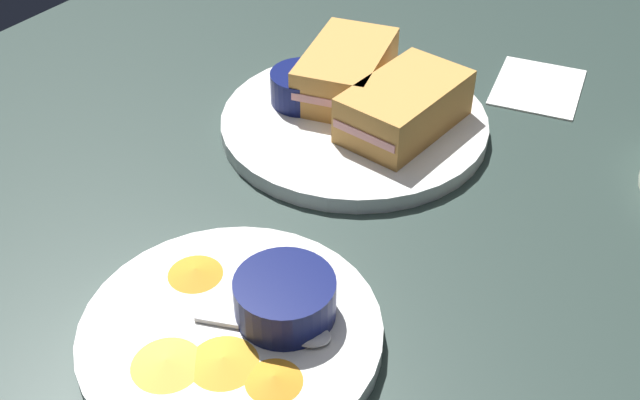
# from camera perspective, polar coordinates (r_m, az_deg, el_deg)

# --- Properties ---
(ground_plane) EXTENTS (1.10, 1.10, 0.03)m
(ground_plane) POSITION_cam_1_polar(r_m,az_deg,el_deg) (0.73, 4.33, -0.52)
(ground_plane) COLOR #283833
(plate_sandwich_main) EXTENTS (0.27, 0.27, 0.02)m
(plate_sandwich_main) POSITION_cam_1_polar(r_m,az_deg,el_deg) (0.80, 2.45, 5.49)
(plate_sandwich_main) COLOR silver
(plate_sandwich_main) RESTS_ON ground_plane
(sandwich_half_near) EXTENTS (0.14, 0.09, 0.05)m
(sandwich_half_near) POSITION_cam_1_polar(r_m,az_deg,el_deg) (0.77, 6.07, 6.69)
(sandwich_half_near) COLOR #C68C42
(sandwich_half_near) RESTS_ON plate_sandwich_main
(sandwich_half_far) EXTENTS (0.15, 0.11, 0.05)m
(sandwich_half_far) POSITION_cam_1_polar(r_m,az_deg,el_deg) (0.83, 1.88, 9.24)
(sandwich_half_far) COLOR #C68C42
(sandwich_half_far) RESTS_ON plate_sandwich_main
(ramekin_dark_sauce) EXTENTS (0.07, 0.07, 0.03)m
(ramekin_dark_sauce) POSITION_cam_1_polar(r_m,az_deg,el_deg) (0.82, -1.23, 8.17)
(ramekin_dark_sauce) COLOR #0C144C
(ramekin_dark_sauce) RESTS_ON plate_sandwich_main
(spoon_by_dark_ramekin) EXTENTS (0.03, 0.10, 0.01)m
(spoon_by_dark_ramekin) POSITION_cam_1_polar(r_m,az_deg,el_deg) (0.79, 1.66, 5.99)
(spoon_by_dark_ramekin) COLOR silver
(spoon_by_dark_ramekin) RESTS_ON plate_sandwich_main
(plate_chips_companion) EXTENTS (0.22, 0.22, 0.02)m
(plate_chips_companion) POSITION_cam_1_polar(r_m,az_deg,el_deg) (0.59, -6.57, -9.38)
(plate_chips_companion) COLOR silver
(plate_chips_companion) RESTS_ON ground_plane
(ramekin_light_gravy) EXTENTS (0.07, 0.07, 0.03)m
(ramekin_light_gravy) POSITION_cam_1_polar(r_m,az_deg,el_deg) (0.58, -2.53, -6.90)
(ramekin_light_gravy) COLOR #0C144C
(ramekin_light_gravy) RESTS_ON plate_chips_companion
(spoon_by_gravy_ramekin) EXTENTS (0.05, 0.10, 0.01)m
(spoon_by_gravy_ramekin) POSITION_cam_1_polar(r_m,az_deg,el_deg) (0.58, -2.08, -9.45)
(spoon_by_gravy_ramekin) COLOR silver
(spoon_by_gravy_ramekin) RESTS_ON plate_chips_companion
(plantain_chip_scatter) EXTENTS (0.14, 0.17, 0.01)m
(plantain_chip_scatter) POSITION_cam_1_polar(r_m,az_deg,el_deg) (0.58, -7.95, -10.07)
(plantain_chip_scatter) COLOR gold
(plantain_chip_scatter) RESTS_ON plate_chips_companion
(paper_napkin_folded) EXTENTS (0.13, 0.11, 0.00)m
(paper_napkin_folded) POSITION_cam_1_polar(r_m,az_deg,el_deg) (0.91, 15.32, 7.86)
(paper_napkin_folded) COLOR white
(paper_napkin_folded) RESTS_ON ground_plane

